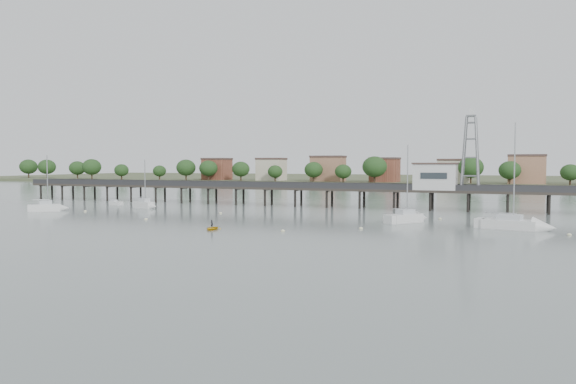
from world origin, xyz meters
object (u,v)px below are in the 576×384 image
lattice_tower (471,153)px  sailboat_d (522,225)px  sailboat_a (51,208)px  sailboat_c (411,218)px  white_tender (116,203)px  pier (314,189)px  sailboat_b (147,205)px  yellow_dinghy (212,230)px

lattice_tower → sailboat_d: lattice_tower is taller
lattice_tower → sailboat_a: bearing=-159.3°
sailboat_c → white_tender: 67.57m
pier → white_tender: size_ratio=43.65×
sailboat_b → yellow_dinghy: (30.42, -27.59, -0.66)m
sailboat_d → sailboat_a: bearing=-167.7°
sailboat_d → lattice_tower: bearing=119.2°
sailboat_b → white_tender: (-11.94, 5.36, -0.27)m
sailboat_d → white_tender: sailboat_d is taller
sailboat_b → pier: bearing=45.8°
yellow_dinghy → lattice_tower: bearing=46.5°
pier → sailboat_c: 33.75m
lattice_tower → sailboat_b: (-61.93, -16.37, -10.44)m
sailboat_a → yellow_dinghy: size_ratio=3.86×
sailboat_c → white_tender: (-66.41, 12.48, -0.26)m
sailboat_d → sailboat_a: size_ratio=1.41×
pier → lattice_tower: bearing=0.0°
white_tender → yellow_dinghy: yellow_dinghy is taller
pier → sailboat_c: (24.03, -23.49, -3.15)m
sailboat_c → sailboat_b: sailboat_c is taller
pier → white_tender: (-42.38, -11.01, -3.41)m
pier → sailboat_b: size_ratio=14.50×
pier → sailboat_b: bearing=-151.7°
lattice_tower → pier: bearing=-180.0°
lattice_tower → sailboat_d: 31.38m
sailboat_b → sailboat_a: sailboat_a is taller
pier → yellow_dinghy: (-0.01, -43.96, -3.79)m
pier → sailboat_c: sailboat_c is taller
lattice_tower → sailboat_d: bearing=-73.0°
sailboat_c → lattice_tower: bearing=18.7°
pier → sailboat_d: size_ratio=9.49×
pier → yellow_dinghy: 44.13m
sailboat_d → sailboat_b: bearing=-177.4°
sailboat_d → yellow_dinghy: size_ratio=5.42×
yellow_dinghy → white_tender: bearing=134.2°
sailboat_c → sailboat_a: size_ratio=1.13×
sailboat_c → sailboat_b: size_ratio=1.23×
lattice_tower → sailboat_b: 64.90m
sailboat_d → white_tender: (-82.53, 17.27, -0.24)m
lattice_tower → sailboat_b: lattice_tower is taller
pier → lattice_tower: 32.34m
sailboat_d → sailboat_a: sailboat_d is taller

